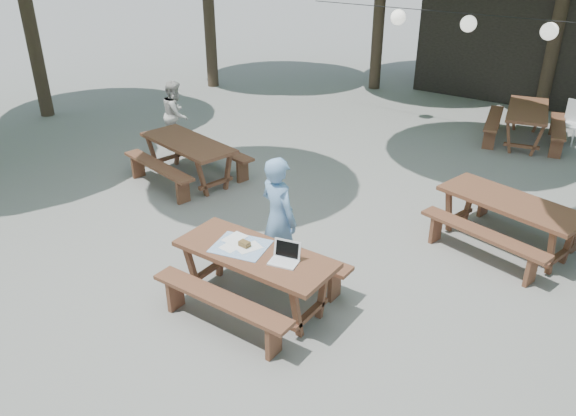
# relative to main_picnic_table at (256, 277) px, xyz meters

# --- Properties ---
(ground) EXTENTS (80.00, 80.00, 0.00)m
(ground) POSITION_rel_main_picnic_table_xyz_m (-0.06, 1.68, -0.39)
(ground) COLOR slate
(ground) RESTS_ON ground
(pavilion) EXTENTS (6.00, 3.00, 2.80)m
(pavilion) POSITION_rel_main_picnic_table_xyz_m (0.44, 12.18, 1.01)
(pavilion) COLOR black
(pavilion) RESTS_ON ground
(main_picnic_table) EXTENTS (2.00, 1.58, 0.75)m
(main_picnic_table) POSITION_rel_main_picnic_table_xyz_m (0.00, 0.00, 0.00)
(main_picnic_table) COLOR #52301D
(main_picnic_table) RESTS_ON ground
(picnic_table_nw) EXTENTS (2.19, 1.94, 0.75)m
(picnic_table_nw) POSITION_rel_main_picnic_table_xyz_m (-3.37, 2.33, 0.00)
(picnic_table_nw) COLOR #52301D
(picnic_table_nw) RESTS_ON ground
(picnic_table_ne) EXTENTS (2.23, 2.00, 0.75)m
(picnic_table_ne) POSITION_rel_main_picnic_table_xyz_m (2.14, 3.21, 0.00)
(picnic_table_ne) COLOR #52301D
(picnic_table_ne) RESTS_ON ground
(picnic_table_far_e) EXTENTS (1.94, 2.19, 0.75)m
(picnic_table_far_e) POSITION_rel_main_picnic_table_xyz_m (1.19, 7.96, 0.00)
(picnic_table_far_e) COLOR #52301D
(picnic_table_far_e) RESTS_ON ground
(woman) EXTENTS (0.71, 0.56, 1.70)m
(woman) POSITION_rel_main_picnic_table_xyz_m (-0.15, 0.70, 0.46)
(woman) COLOR #74A1D4
(woman) RESTS_ON ground
(second_person) EXTENTS (0.82, 0.87, 1.41)m
(second_person) POSITION_rel_main_picnic_table_xyz_m (-4.79, 3.47, 0.32)
(second_person) COLOR beige
(second_person) RESTS_ON ground
(plastic_chair) EXTENTS (0.53, 0.53, 0.90)m
(plastic_chair) POSITION_rel_main_picnic_table_xyz_m (1.99, 8.50, -0.13)
(plastic_chair) COLOR silver
(plastic_chair) RESTS_ON ground
(laptop) EXTENTS (0.38, 0.33, 0.24)m
(laptop) POSITION_rel_main_picnic_table_xyz_m (0.42, 0.04, 0.42)
(laptop) COLOR white
(laptop) RESTS_ON main_picnic_table
(tabletop_clutter) EXTENTS (0.75, 0.68, 0.08)m
(tabletop_clutter) POSITION_rel_main_picnic_table_xyz_m (-0.21, 0.01, 0.37)
(tabletop_clutter) COLOR teal
(tabletop_clutter) RESTS_ON main_picnic_table
(paper_lanterns) EXTENTS (9.00, 0.34, 0.38)m
(paper_lanterns) POSITION_rel_main_picnic_table_xyz_m (-0.24, 7.68, 2.02)
(paper_lanterns) COLOR black
(paper_lanterns) RESTS_ON ground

